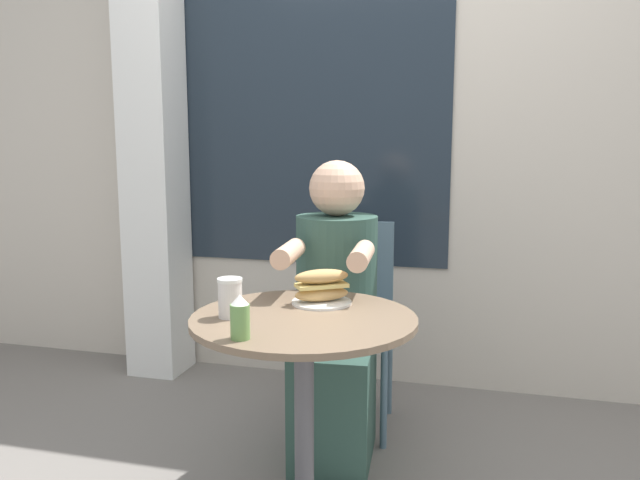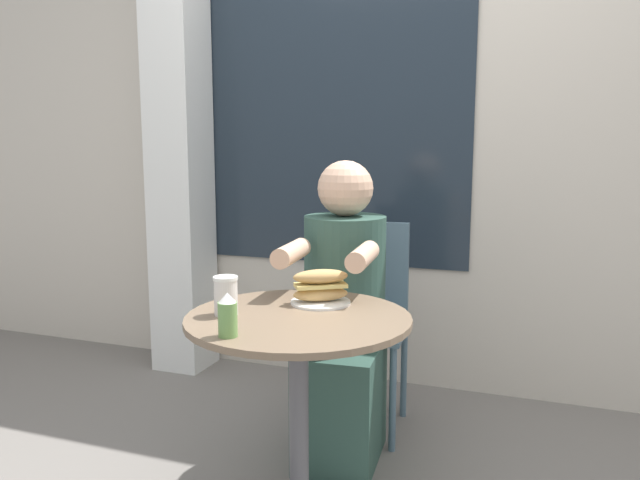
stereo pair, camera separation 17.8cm
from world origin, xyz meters
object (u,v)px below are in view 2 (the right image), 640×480
at_px(sandwich_on_plate, 321,289).
at_px(condiment_bottle, 228,315).
at_px(drink_cup, 226,296).
at_px(diner_chair, 365,304).
at_px(seated_diner, 343,330).
at_px(cafe_table, 299,376).

height_order(sandwich_on_plate, condiment_bottle, condiment_bottle).
relative_size(sandwich_on_plate, condiment_bottle, 1.61).
xyz_separation_m(drink_cup, condiment_bottle, (0.11, -0.19, -0.00)).
distance_m(diner_chair, sandwich_on_plate, 0.73).
bearing_deg(condiment_bottle, drink_cup, 119.70).
height_order(diner_chair, seated_diner, seated_diner).
distance_m(seated_diner, drink_cup, 0.65).
bearing_deg(seated_diner, drink_cup, 67.70).
height_order(diner_chair, sandwich_on_plate, diner_chair).
height_order(drink_cup, condiment_bottle, condiment_bottle).
distance_m(diner_chair, condiment_bottle, 1.13).
distance_m(seated_diner, condiment_bottle, 0.80).
relative_size(drink_cup, condiment_bottle, 0.98).
xyz_separation_m(cafe_table, condiment_bottle, (-0.10, -0.25, 0.25)).
height_order(cafe_table, condiment_bottle, condiment_bottle).
xyz_separation_m(cafe_table, drink_cup, (-0.21, -0.06, 0.25)).
xyz_separation_m(diner_chair, sandwich_on_plate, (0.05, -0.70, 0.23)).
distance_m(diner_chair, drink_cup, 0.96).
bearing_deg(seated_diner, diner_chair, -93.05).
relative_size(diner_chair, sandwich_on_plate, 4.52).
bearing_deg(condiment_bottle, cafe_table, 68.25).
relative_size(diner_chair, drink_cup, 7.43).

